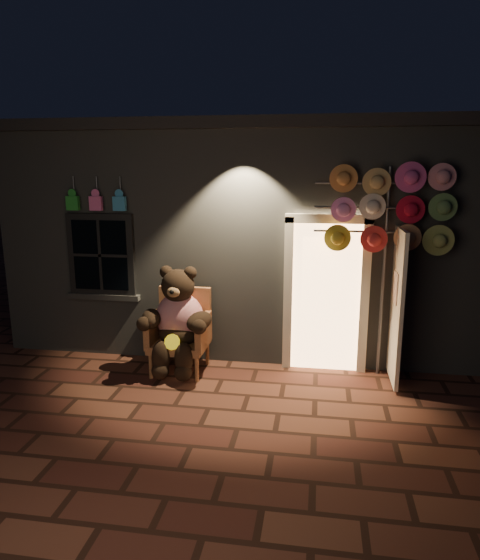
# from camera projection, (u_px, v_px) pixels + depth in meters

# --- Properties ---
(ground) EXTENTS (60.00, 60.00, 0.00)m
(ground) POSITION_uv_depth(u_px,v_px,m) (208.00, 408.00, 5.92)
(ground) COLOR brown
(ground) RESTS_ON ground
(shop_building) EXTENTS (7.30, 5.95, 3.51)m
(shop_building) POSITION_uv_depth(u_px,v_px,m) (253.00, 225.00, 9.38)
(shop_building) COLOR slate
(shop_building) RESTS_ON ground
(wicker_armchair) EXTENTS (0.80, 0.72, 1.14)m
(wicker_armchair) POSITION_uv_depth(u_px,v_px,m) (181.00, 330.00, 6.97)
(wicker_armchair) COLOR #B17244
(wicker_armchair) RESTS_ON ground
(teddy_bear) EXTENTS (1.07, 0.83, 1.47)m
(teddy_bear) POSITION_uv_depth(u_px,v_px,m) (178.00, 320.00, 6.79)
(teddy_bear) COLOR red
(teddy_bear) RESTS_ON ground
(hat_rack) EXTENTS (1.77, 0.22, 2.83)m
(hat_rack) POSITION_uv_depth(u_px,v_px,m) (391.00, 210.00, 6.33)
(hat_rack) COLOR #59595E
(hat_rack) RESTS_ON ground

